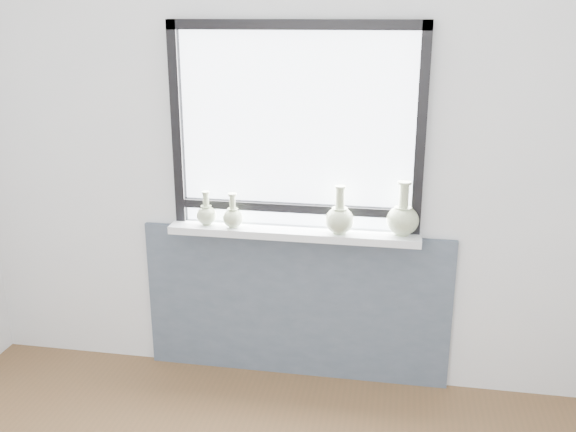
% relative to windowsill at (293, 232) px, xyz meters
% --- Properties ---
extents(back_wall, '(3.60, 0.02, 2.60)m').
position_rel_windowsill_xyz_m(back_wall, '(0.00, 0.10, 0.42)').
color(back_wall, silver).
rests_on(back_wall, ground).
extents(apron_panel, '(1.70, 0.03, 0.86)m').
position_rel_windowsill_xyz_m(apron_panel, '(0.00, 0.07, -0.45)').
color(apron_panel, '#4F586B').
rests_on(apron_panel, ground).
extents(windowsill, '(1.32, 0.18, 0.04)m').
position_rel_windowsill_xyz_m(windowsill, '(0.00, 0.00, 0.00)').
color(windowsill, silver).
rests_on(windowsill, apron_panel).
extents(window, '(1.30, 0.06, 1.05)m').
position_rel_windowsill_xyz_m(window, '(0.00, 0.06, 0.56)').
color(window, black).
rests_on(window, windowsill).
extents(vase_a, '(0.11, 0.11, 0.18)m').
position_rel_windowsill_xyz_m(vase_a, '(-0.47, -0.01, 0.08)').
color(vase_a, '#AFBF94').
rests_on(vase_a, windowsill).
extents(vase_b, '(0.11, 0.11, 0.18)m').
position_rel_windowsill_xyz_m(vase_b, '(-0.32, -0.03, 0.08)').
color(vase_b, '#AFBF94').
rests_on(vase_b, windowsill).
extents(vase_c, '(0.15, 0.15, 0.25)m').
position_rel_windowsill_xyz_m(vase_c, '(0.24, -0.03, 0.10)').
color(vase_c, '#AFBF94').
rests_on(vase_c, windowsill).
extents(vase_d, '(0.16, 0.16, 0.28)m').
position_rel_windowsill_xyz_m(vase_d, '(0.56, 0.01, 0.11)').
color(vase_d, '#AFBF94').
rests_on(vase_d, windowsill).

